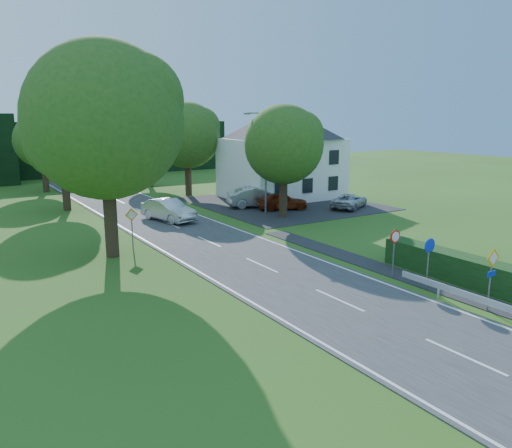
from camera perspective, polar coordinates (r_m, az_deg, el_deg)
road at (r=27.72m, az=-1.62°, el=-3.76°), size 7.00×80.00×0.04m
parking_pad at (r=44.77m, az=3.04°, el=2.36°), size 14.00×16.00×0.04m
line_edge_left at (r=26.27m, az=-7.73°, el=-4.71°), size 0.12×80.00×0.01m
line_edge_right at (r=29.45m, az=3.82°, el=-2.77°), size 0.12×80.00×0.01m
line_centre at (r=27.72m, az=-1.62°, el=-3.71°), size 0.12×80.00×0.01m
tree_main at (r=28.03m, az=-16.73°, el=7.97°), size 9.40×9.40×11.64m
tree_left_far at (r=43.90m, az=-21.16°, el=6.99°), size 7.00×7.00×8.58m
tree_right_far at (r=49.52m, az=-7.83°, el=8.48°), size 7.40×7.40×9.09m
tree_left_back at (r=55.78m, az=-23.15°, el=7.50°), size 6.60×6.60×8.07m
tree_right_back at (r=56.57m, az=-12.17°, el=7.99°), size 6.20×6.20×7.56m
tree_right_mid at (r=38.17m, az=3.18°, el=7.13°), size 7.00×7.00×8.58m
treeline_right at (r=72.35m, az=-15.15°, el=8.47°), size 30.00×5.00×7.00m
house_white at (r=47.84m, az=2.97°, el=8.28°), size 10.60×8.40×8.60m
streetlight at (r=39.55m, az=0.96°, el=7.57°), size 2.03×0.18×8.00m
sign_priority_right at (r=21.78m, az=25.36°, el=-4.55°), size 0.78×0.09×2.59m
sign_roundabout at (r=23.46m, az=19.16°, el=-3.22°), size 0.64×0.08×2.37m
sign_speed_limit at (r=24.66m, az=15.57°, el=-2.02°), size 0.64×0.11×2.37m
sign_priority_left at (r=29.94m, az=-14.01°, el=0.42°), size 0.78×0.09×2.44m
moving_car at (r=37.57m, az=-9.98°, el=1.59°), size 2.84×5.17×1.62m
motorcycle at (r=40.73m, az=-10.22°, el=1.87°), size 0.78×1.75×0.89m
parked_car_red at (r=41.60m, az=3.02°, el=2.63°), size 4.50×3.11×1.42m
parked_car_silver_a at (r=42.75m, az=0.23°, el=3.11°), size 5.52×3.44×1.72m
parked_car_silver_b at (r=42.99m, az=10.65°, el=2.62°), size 4.87×3.91×1.23m
parasol at (r=45.17m, az=-0.52°, el=3.59°), size 2.28×2.30×1.71m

